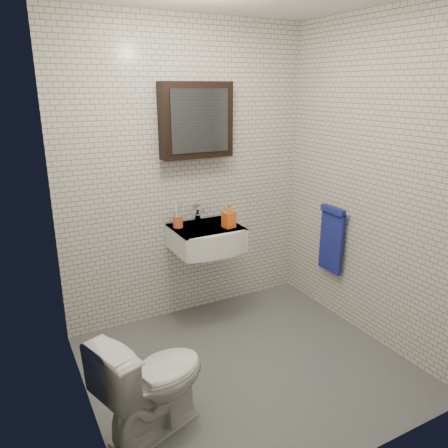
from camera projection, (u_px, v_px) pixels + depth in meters
name	position (u px, v px, depth m)	size (l,w,h in m)	color
ground	(247.00, 365.00, 3.20)	(2.20, 2.00, 0.01)	#53565B
room_shell	(251.00, 168.00, 2.76)	(2.22, 2.02, 2.51)	silver
washbasin	(208.00, 238.00, 3.62)	(0.55, 0.50, 0.20)	white
faucet	(198.00, 214.00, 3.73)	(0.06, 0.20, 0.15)	silver
mirror_cabinet	(196.00, 120.00, 3.49)	(0.60, 0.15, 0.60)	black
towel_rail	(332.00, 237.00, 3.75)	(0.09, 0.30, 0.58)	silver
toothbrush_cup	(178.00, 221.00, 3.58)	(0.09, 0.09, 0.22)	#CA5632
soap_bottle	(229.00, 216.00, 3.57)	(0.09, 0.09, 0.20)	#EF4C19
toilet	(153.00, 381.00, 2.52)	(0.38, 0.66, 0.67)	white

